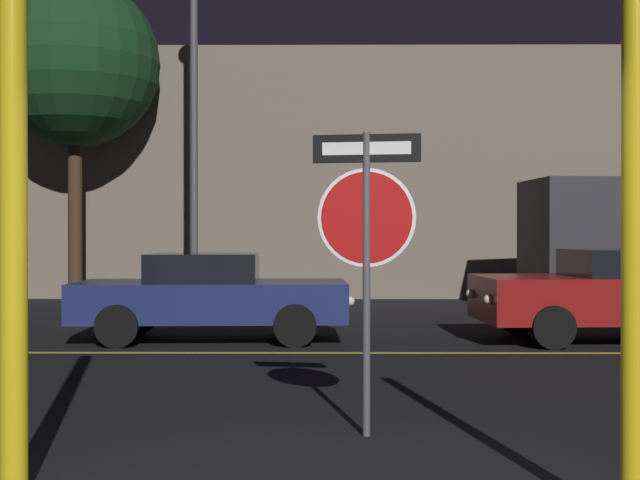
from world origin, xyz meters
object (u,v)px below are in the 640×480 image
passing_car_2 (211,295)px  street_lamp (194,69)px  stop_sign (367,221)px  yellow_pole_right (634,255)px  passing_car_3 (621,293)px  tree_0 (75,64)px  yellow_pole_left (13,198)px

passing_car_2 → street_lamp: street_lamp is taller
stop_sign → yellow_pole_right: size_ratio=0.81×
passing_car_3 → street_lamp: street_lamp is taller
yellow_pole_right → passing_car_3: bearing=72.1°
passing_car_2 → tree_0: (-4.04, 7.17, 4.81)m
yellow_pole_right → tree_0: (-7.39, 15.60, 4.02)m
stop_sign → yellow_pole_right: bearing=-50.2°
street_lamp → tree_0: bearing=143.8°
street_lamp → tree_0: 3.84m
yellow_pole_left → yellow_pole_right: yellow_pole_left is taller
passing_car_2 → street_lamp: size_ratio=0.50×
tree_0 → passing_car_2: bearing=-60.6°
passing_car_3 → passing_car_2: bearing=86.4°
yellow_pole_right → street_lamp: 14.47m
yellow_pole_right → tree_0: 17.73m
yellow_pole_left → passing_car_3: (6.22, 7.79, -1.09)m
passing_car_3 → street_lamp: bearing=51.6°
stop_sign → yellow_pole_right: yellow_pole_right is taller
yellow_pole_left → passing_car_2: (0.16, 7.84, -1.12)m
yellow_pole_right → tree_0: tree_0 is taller
yellow_pole_right → yellow_pole_left: bearing=170.4°
street_lamp → passing_car_3: bearing=-35.3°
yellow_pole_left → passing_car_3: size_ratio=0.83×
passing_car_3 → street_lamp: 9.60m
stop_sign → street_lamp: 12.03m
yellow_pole_left → street_lamp: (-0.82, 12.76, 3.16)m
stop_sign → yellow_pole_left: bearing=-135.6°
passing_car_3 → yellow_pole_right: bearing=159.0°
stop_sign → passing_car_3: stop_sign is taller
passing_car_3 → stop_sign: bearing=143.9°
stop_sign → yellow_pole_left: 2.71m
yellow_pole_left → tree_0: bearing=104.5°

